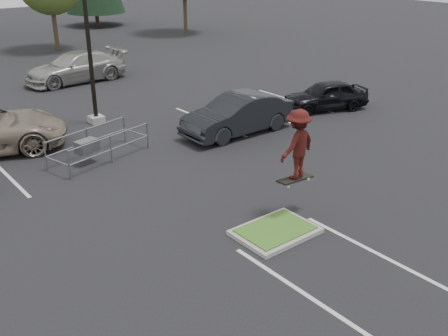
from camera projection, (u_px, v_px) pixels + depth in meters
ground at (275, 233)px, 14.40m from camera, size 120.00×120.00×0.00m
grass_median at (275, 231)px, 14.37m from camera, size 2.20×1.60×0.16m
stall_lines at (125, 176)px, 17.95m from camera, size 22.62×17.60×0.01m
light_pole at (86, 17)px, 21.50m from camera, size 0.70×0.60×10.12m
cart_corral at (90, 145)px, 18.83m from camera, size 3.95×2.22×1.06m
skateboarder at (297, 145)px, 14.58m from camera, size 1.39×0.93×2.18m
car_r_charc at (238, 115)px, 21.68m from camera, size 4.94×1.73×1.63m
car_r_black at (326, 95)px, 24.88m from camera, size 4.37×2.91×1.38m
car_far_silver at (76, 67)px, 29.85m from camera, size 5.83×2.51×1.67m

